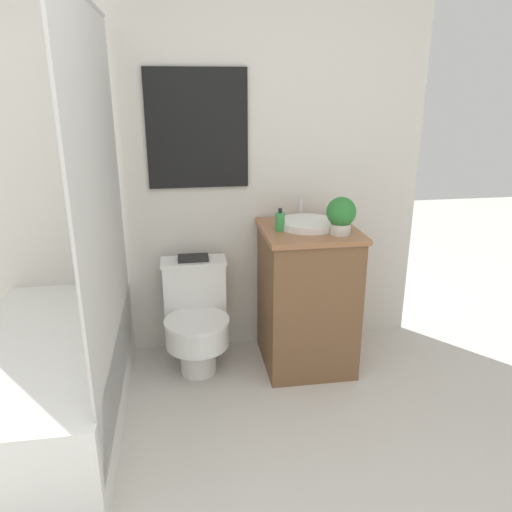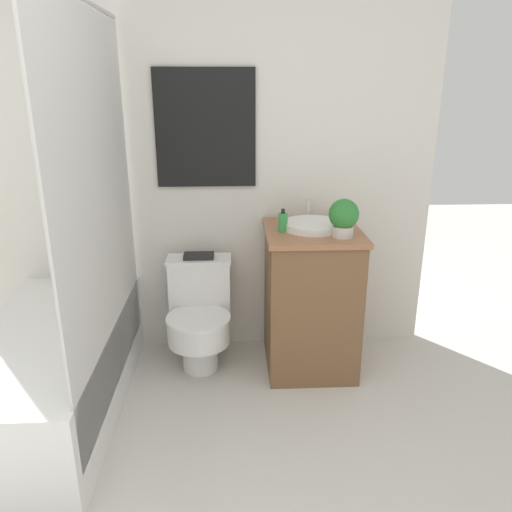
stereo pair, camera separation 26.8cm
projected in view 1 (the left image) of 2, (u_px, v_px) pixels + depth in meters
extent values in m
cube|color=silver|center=(175.00, 154.00, 2.91)|extent=(3.02, 0.05, 2.50)
cube|color=black|center=(197.00, 129.00, 2.85)|extent=(0.58, 0.02, 0.67)
cube|color=silver|center=(197.00, 129.00, 2.85)|extent=(0.55, 0.01, 0.64)
cube|color=white|center=(49.00, 385.00, 2.44)|extent=(0.69, 1.45, 0.48)
cube|color=silver|center=(103.00, 219.00, 2.23)|extent=(0.01, 1.33, 1.78)
cylinder|color=white|center=(198.00, 356.00, 2.97)|extent=(0.21, 0.21, 0.21)
cylinder|color=white|center=(197.00, 334.00, 2.87)|extent=(0.36, 0.36, 0.14)
cylinder|color=white|center=(197.00, 321.00, 2.84)|extent=(0.37, 0.37, 0.02)
cube|color=white|center=(195.00, 292.00, 3.04)|extent=(0.37, 0.18, 0.38)
cube|color=white|center=(193.00, 261.00, 2.97)|extent=(0.39, 0.19, 0.02)
cube|color=brown|center=(307.00, 299.00, 2.99)|extent=(0.51, 0.54, 0.83)
cube|color=#9E6642|center=(309.00, 231.00, 2.85)|extent=(0.54, 0.57, 0.03)
cylinder|color=white|center=(308.00, 224.00, 2.86)|extent=(0.34, 0.34, 0.04)
cylinder|color=silver|center=(300.00, 208.00, 3.02)|extent=(0.02, 0.02, 0.13)
cylinder|color=green|center=(280.00, 222.00, 2.78)|extent=(0.05, 0.05, 0.10)
cylinder|color=black|center=(280.00, 210.00, 2.76)|extent=(0.02, 0.02, 0.02)
cylinder|color=beige|center=(340.00, 229.00, 2.72)|extent=(0.11, 0.11, 0.06)
sphere|color=#2D7A33|center=(341.00, 212.00, 2.69)|extent=(0.16, 0.16, 0.16)
cube|color=black|center=(193.00, 258.00, 2.96)|extent=(0.18, 0.11, 0.02)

